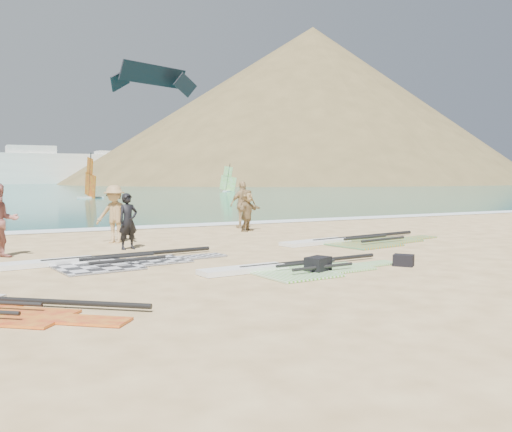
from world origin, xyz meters
name	(u,v)px	position (x,y,z in m)	size (l,w,h in m)	color
ground	(304,270)	(0.00, 0.00, 0.00)	(300.00, 300.00, 0.00)	#E3C085
surf_line	(149,228)	(0.00, 12.30, 0.00)	(300.00, 1.20, 0.04)	white
headland_main	(312,183)	(85.00, 130.00, 0.00)	(143.00, 143.00, 45.00)	olive
headland_minor	(383,182)	(120.00, 140.00, 0.00)	(70.00, 70.00, 28.00)	olive
rig_grey	(98,262)	(-4.06, 3.19, 0.05)	(5.90, 2.57, 0.20)	#262628
rig_green	(290,269)	(-0.34, 0.07, 0.05)	(5.10, 2.09, 0.20)	#48AE1C
rig_orange	(354,241)	(4.39, 3.89, 0.05)	(6.19, 2.89, 0.20)	orange
gear_bag_near	(318,265)	(0.13, -0.39, 0.18)	(0.57, 0.41, 0.36)	black
gear_bag_far	(404,260)	(2.52, -0.58, 0.14)	(0.48, 0.33, 0.29)	black
person_wetsuit	(128,221)	(-2.63, 5.69, 0.85)	(0.62, 0.41, 1.69)	black
beachgoer_left	(0,221)	(-6.16, 5.47, 1.00)	(0.98, 0.76, 2.01)	#A96358
beachgoer_mid	(114,214)	(-2.59, 7.54, 0.95)	(1.23, 0.71, 1.90)	#AA8553
beachgoer_back	(243,205)	(3.50, 10.34, 0.99)	(1.16, 0.48, 1.98)	tan
beachgoer_right	(247,210)	(3.03, 9.02, 0.84)	(1.55, 0.49, 1.67)	#9B7D4F
windsurfer_centre	(90,185)	(4.15, 45.09, 1.30)	(2.52, 2.96, 4.45)	white
windsurfer_right	(228,183)	(25.89, 60.50, 1.18)	(2.05, 2.06, 3.92)	white
kitesurf_kite	(154,77)	(8.77, 39.28, 11.07)	(7.87, 3.67, 2.64)	black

